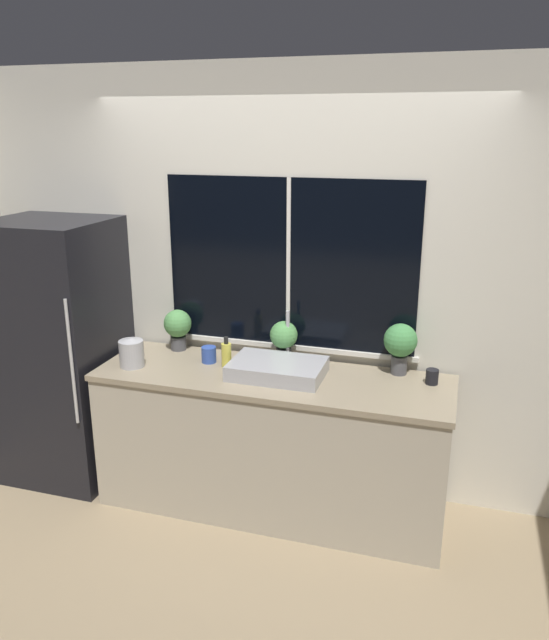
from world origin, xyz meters
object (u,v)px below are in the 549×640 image
at_px(sink, 278,368).
at_px(mug_black, 432,377).
at_px(potted_plant_right, 400,343).
at_px(mug_blue, 209,355).
at_px(kettle, 131,352).
at_px(refrigerator, 60,351).
at_px(mug_white, 138,350).
at_px(potted_plant_center, 284,337).
at_px(potted_plant_left, 178,326).
at_px(soap_bottle, 226,355).

relative_size(sink, mug_black, 6.30).
relative_size(potted_plant_right, mug_blue, 3.10).
bearing_deg(kettle, potted_plant_right, 12.81).
bearing_deg(potted_plant_right, kettle, -167.19).
relative_size(refrigerator, potted_plant_right, 5.61).
bearing_deg(mug_blue, mug_white, -174.42).
xyz_separation_m(refrigerator, kettle, (0.62, -0.13, 0.10)).
height_order(potted_plant_center, mug_blue, potted_plant_center).
xyz_separation_m(sink, potted_plant_center, (-0.03, 0.24, 0.11)).
relative_size(mug_black, kettle, 0.47).
bearing_deg(sink, potted_plant_center, 97.99).
distance_m(sink, mug_blue, 0.49).
height_order(potted_plant_center, potted_plant_right, potted_plant_right).
bearing_deg(mug_white, potted_plant_right, 7.08).
distance_m(potted_plant_left, mug_black, 1.66).
distance_m(soap_bottle, mug_blue, 0.15).
bearing_deg(potted_plant_center, kettle, -157.44).
xyz_separation_m(refrigerator, mug_white, (0.58, 0.03, 0.06)).
bearing_deg(mug_white, mug_blue, 5.58).
bearing_deg(potted_plant_right, soap_bottle, -168.51).
relative_size(soap_bottle, kettle, 1.07).
distance_m(soap_bottle, kettle, 0.59).
bearing_deg(soap_bottle, refrigerator, -179.00).
height_order(potted_plant_left, mug_black, potted_plant_left).
bearing_deg(sink, kettle, -172.51).
bearing_deg(kettle, potted_plant_left, 68.42).
height_order(potted_plant_left, soap_bottle, potted_plant_left).
xyz_separation_m(potted_plant_right, mug_blue, (-1.17, -0.16, -0.14)).
distance_m(potted_plant_center, kettle, 0.95).
relative_size(potted_plant_right, mug_white, 3.63).
bearing_deg(mug_white, potted_plant_center, 12.52).
distance_m(mug_blue, mug_white, 0.48).
bearing_deg(mug_black, mug_blue, -177.61).
xyz_separation_m(potted_plant_left, mug_white, (-0.19, -0.20, -0.12)).
bearing_deg(mug_black, mug_white, -176.79).
height_order(potted_plant_center, mug_black, potted_plant_center).
relative_size(refrigerator, mug_white, 20.38).
distance_m(mug_black, kettle, 1.82).
height_order(refrigerator, potted_plant_right, refrigerator).
height_order(sink, mug_blue, sink).
height_order(sink, mug_black, sink).
bearing_deg(refrigerator, kettle, -12.08).
xyz_separation_m(refrigerator, mug_blue, (1.05, 0.07, 0.06)).
bearing_deg(potted_plant_right, potted_plant_left, 180.00).
distance_m(refrigerator, potted_plant_right, 2.25).
distance_m(refrigerator, soap_bottle, 1.20).
xyz_separation_m(potted_plant_center, mug_white, (-0.92, -0.20, -0.11)).
xyz_separation_m(mug_blue, mug_black, (1.37, 0.06, -0.01)).
bearing_deg(mug_white, potted_plant_left, 47.15).
bearing_deg(potted_plant_center, sink, -82.01).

